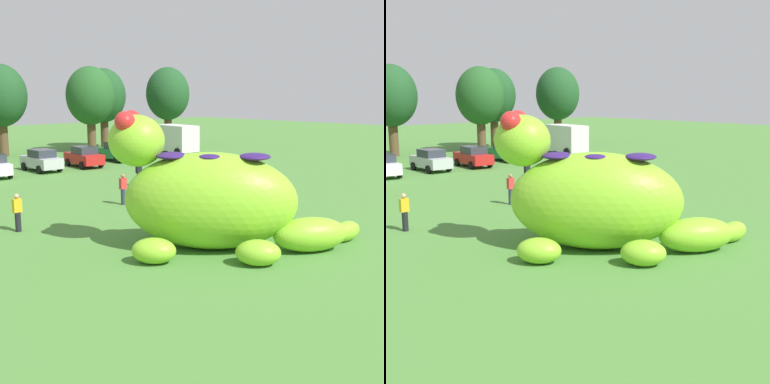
# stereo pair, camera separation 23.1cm
# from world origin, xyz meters

# --- Properties ---
(ground_plane) EXTENTS (160.00, 160.00, 0.00)m
(ground_plane) POSITION_xyz_m (0.00, 0.00, 0.00)
(ground_plane) COLOR #4C8438
(giant_inflatable_creature) EXTENTS (9.41, 8.29, 5.39)m
(giant_inflatable_creature) POSITION_xyz_m (-1.20, 0.82, 1.97)
(giant_inflatable_creature) COLOR #8CD12D
(giant_inflatable_creature) RESTS_ON ground
(car_silver) EXTENTS (2.06, 4.16, 1.72)m
(car_silver) POSITION_xyz_m (4.51, 24.21, 0.86)
(car_silver) COLOR #B7BABF
(car_silver) RESTS_ON ground
(car_red) EXTENTS (2.28, 4.26, 1.72)m
(car_red) POSITION_xyz_m (8.19, 23.85, 0.86)
(car_red) COLOR red
(car_red) RESTS_ON ground
(car_green) EXTENTS (2.03, 4.15, 1.72)m
(car_green) POSITION_xyz_m (12.35, 24.99, 0.86)
(car_green) COLOR #1E7238
(car_green) RESTS_ON ground
(box_truck) EXTENTS (3.02, 6.61, 2.95)m
(box_truck) POSITION_xyz_m (19.40, 25.15, 1.60)
(box_truck) COLOR #333842
(box_truck) RESTS_ON ground
(tree_centre_right) EXTENTS (4.93, 4.93, 8.75)m
(tree_centre_right) POSITION_xyz_m (6.86, 35.56, 5.72)
(tree_centre_right) COLOR brown
(tree_centre_right) RESTS_ON ground
(tree_mid_right) EXTENTS (4.90, 4.90, 8.70)m
(tree_mid_right) POSITION_xyz_m (14.85, 32.43, 5.69)
(tree_mid_right) COLOR brown
(tree_mid_right) RESTS_ON ground
(tree_right) EXTENTS (4.91, 4.91, 8.71)m
(tree_right) POSITION_xyz_m (18.63, 35.45, 5.70)
(tree_right) COLOR brown
(tree_right) RESTS_ON ground
(tree_far_right) EXTENTS (5.05, 5.05, 8.97)m
(tree_far_right) POSITION_xyz_m (25.68, 32.64, 5.87)
(tree_far_right) COLOR brown
(tree_far_right) RESTS_ON ground
(spectator_near_inflatable) EXTENTS (0.38, 0.26, 1.71)m
(spectator_near_inflatable) POSITION_xyz_m (1.35, 9.73, 0.85)
(spectator_near_inflatable) COLOR #2D334C
(spectator_near_inflatable) RESTS_ON ground
(spectator_by_cars) EXTENTS (0.38, 0.26, 1.71)m
(spectator_by_cars) POSITION_xyz_m (5.59, 13.54, 0.85)
(spectator_by_cars) COLOR black
(spectator_by_cars) RESTS_ON ground
(spectator_wandering) EXTENTS (0.38, 0.26, 1.71)m
(spectator_wandering) POSITION_xyz_m (-5.43, 8.52, 0.85)
(spectator_wandering) COLOR black
(spectator_wandering) RESTS_ON ground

